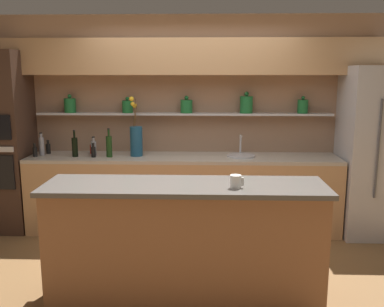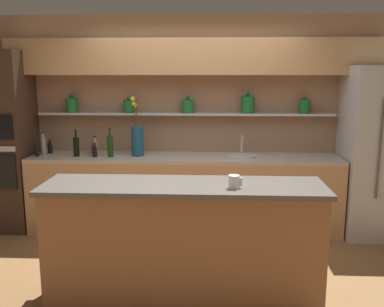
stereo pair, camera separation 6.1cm
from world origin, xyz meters
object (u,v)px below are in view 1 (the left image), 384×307
at_px(refrigerator, 378,152).
at_px(bottle_spirit_4, 94,148).
at_px(bottle_sauce_2, 93,151).
at_px(bottle_sauce_7, 35,151).
at_px(sink_fixture, 241,155).
at_px(bottle_sauce_0, 92,148).
at_px(flower_vase, 136,139).
at_px(bottle_wine_6, 109,146).
at_px(bottle_sauce_1, 48,148).
at_px(coffee_mug, 236,182).
at_px(oven_tower, 3,142).
at_px(bottle_wine_3, 75,147).
at_px(bottle_spirit_5, 42,145).

xyz_separation_m(refrigerator, bottle_spirit_4, (-3.37, 0.02, 0.03)).
height_order(bottle_sauce_2, bottle_sauce_7, bottle_sauce_2).
xyz_separation_m(sink_fixture, bottle_spirit_4, (-1.77, -0.02, 0.08)).
bearing_deg(bottle_sauce_0, flower_vase, -12.10).
height_order(bottle_sauce_0, bottle_wine_6, bottle_wine_6).
bearing_deg(flower_vase, bottle_spirit_4, -177.62).
relative_size(bottle_sauce_1, coffee_mug, 1.57).
relative_size(refrigerator, bottle_sauce_7, 12.27).
height_order(flower_vase, sink_fixture, flower_vase).
bearing_deg(refrigerator, bottle_sauce_2, -179.12).
height_order(refrigerator, flower_vase, refrigerator).
relative_size(oven_tower, coffee_mug, 20.01).
relative_size(refrigerator, coffee_mug, 18.37).
xyz_separation_m(bottle_wine_3, bottle_spirit_5, (-0.43, 0.07, -0.00)).
relative_size(bottle_wine_6, bottle_sauce_7, 2.12).
height_order(bottle_wine_3, bottle_sauce_7, bottle_wine_3).
bearing_deg(bottle_spirit_5, refrigerator, -0.72).
bearing_deg(refrigerator, bottle_sauce_0, 177.18).
bearing_deg(bottle_sauce_0, bottle_sauce_7, -160.88).
bearing_deg(bottle_wine_6, bottle_wine_3, 178.70).
distance_m(oven_tower, flower_vase, 1.62).
distance_m(bottle_wine_3, coffee_mug, 2.49).
bearing_deg(bottle_sauce_7, sink_fixture, 2.28).
bearing_deg(coffee_mug, oven_tower, 146.61).
distance_m(oven_tower, bottle_wine_3, 0.90).
bearing_deg(bottle_spirit_5, bottle_sauce_2, -8.80).
height_order(oven_tower, bottle_sauce_1, oven_tower).
bearing_deg(bottle_spirit_4, bottle_sauce_7, -173.81).
distance_m(sink_fixture, bottle_spirit_5, 2.41).
bearing_deg(oven_tower, coffee_mug, -33.39).
relative_size(bottle_spirit_4, bottle_sauce_7, 1.46).
distance_m(flower_vase, bottle_sauce_1, 1.13).
height_order(bottle_sauce_2, bottle_wine_3, bottle_wine_3).
height_order(bottle_spirit_5, bottle_wine_6, bottle_wine_6).
relative_size(flower_vase, bottle_spirit_5, 2.55).
xyz_separation_m(bottle_sauce_2, bottle_wine_3, (-0.23, 0.03, 0.05)).
bearing_deg(bottle_wine_3, coffee_mug, -43.70).
bearing_deg(coffee_mug, bottle_wine_3, 136.30).
height_order(refrigerator, oven_tower, oven_tower).
xyz_separation_m(refrigerator, bottle_sauce_1, (-3.97, 0.16, -0.00)).
height_order(bottle_sauce_0, bottle_wine_3, bottle_wine_3).
relative_size(bottle_sauce_2, coffee_mug, 1.59).
xyz_separation_m(bottle_wine_3, coffee_mug, (1.80, -1.72, 0.03)).
relative_size(bottle_sauce_0, bottle_spirit_4, 0.69).
xyz_separation_m(bottle_sauce_0, bottle_wine_3, (-0.15, -0.19, 0.06)).
bearing_deg(bottle_spirit_5, sink_fixture, -0.05).
bearing_deg(sink_fixture, bottle_sauce_1, 177.40).
xyz_separation_m(refrigerator, bottle_sauce_7, (-4.05, -0.05, -0.00)).
bearing_deg(bottle_sauce_0, oven_tower, -172.87).
distance_m(bottle_spirit_4, bottle_wine_6, 0.21).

